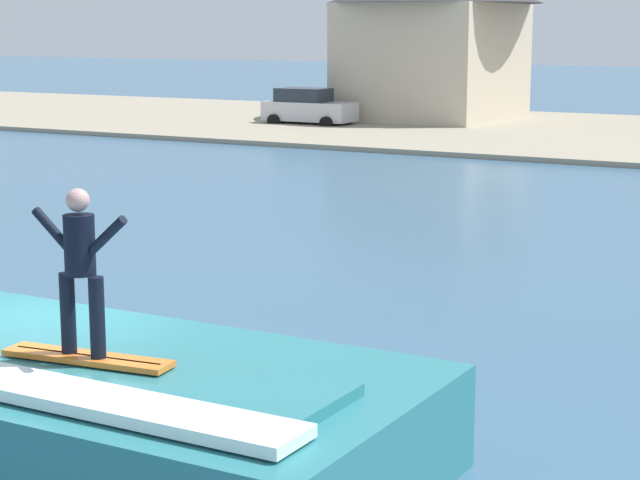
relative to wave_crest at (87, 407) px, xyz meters
name	(u,v)px	position (x,y,z in m)	size (l,w,h in m)	color
ground_plane	(40,404)	(-1.77, 1.12, -0.61)	(260.00, 260.00, 0.00)	#365C7A
wave_crest	(87,407)	(0.00, 0.00, 0.00)	(7.54, 3.78, 1.29)	#28737C
surfboard	(88,358)	(0.37, -0.38, 0.71)	(1.93, 0.61, 0.06)	orange
surfer	(80,263)	(0.34, -0.39, 1.72)	(1.23, 0.32, 1.75)	black
car_near_shore	(308,107)	(-18.99, 37.67, 0.34)	(4.41, 2.09, 1.86)	silver
house_with_chimney	(433,32)	(-15.10, 43.42, 3.86)	(10.77, 10.77, 8.28)	beige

